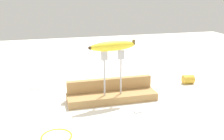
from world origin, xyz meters
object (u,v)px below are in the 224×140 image
banana_raised_center (113,46)px  fork_fallen_near (31,89)px  fork_stand_center (113,69)px  wire_coil (56,136)px  fork_fallen_far (147,109)px  banana_chunk_near (188,79)px

banana_raised_center → fork_fallen_near: (-0.33, 0.23, -0.23)m
fork_stand_center → banana_raised_center: 0.09m
wire_coil → banana_raised_center: bearing=42.4°
fork_fallen_near → fork_fallen_far: bearing=-37.2°
fork_fallen_near → fork_fallen_far: same height
fork_fallen_far → fork_stand_center: bearing=135.9°
banana_chunk_near → fork_fallen_far: bearing=-143.2°
fork_fallen_near → fork_stand_center: bearing=-34.5°
fork_fallen_far → banana_chunk_near: banana_chunk_near is taller
fork_fallen_near → banana_chunk_near: banana_chunk_near is taller
fork_fallen_far → banana_chunk_near: (0.30, 0.23, 0.02)m
banana_raised_center → wire_coil: 0.40m
fork_stand_center → wire_coil: bearing=-137.6°
wire_coil → fork_fallen_near: bearing=101.3°
wire_coil → fork_stand_center: bearing=42.4°
fork_fallen_far → wire_coil: fork_fallen_far is taller
fork_stand_center → banana_raised_center: banana_raised_center is taller
fork_stand_center → fork_fallen_far: bearing=-44.1°
fork_fallen_near → wire_coil: bearing=-78.7°
fork_stand_center → fork_fallen_near: fork_stand_center is taller
fork_fallen_far → wire_coil: size_ratio=1.69×
banana_raised_center → banana_chunk_near: (0.41, 0.12, -0.21)m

